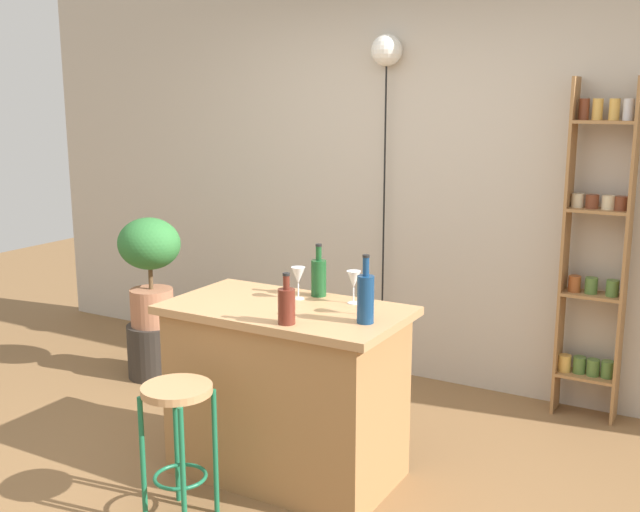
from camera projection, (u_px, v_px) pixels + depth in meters
name	position (u px, v px, depth m)	size (l,w,h in m)	color
ground	(254.00, 499.00, 3.62)	(12.00, 12.00, 0.00)	brown
back_wall	(419.00, 171.00, 4.99)	(6.40, 0.10, 2.80)	#BCB2A3
kitchen_counter	(287.00, 391.00, 3.79)	(1.18, 0.66, 0.88)	#9E7042
bar_stool	(178.00, 421.00, 3.37)	(0.32, 0.32, 0.64)	#196642
spice_shelf	(595.00, 253.00, 4.38)	(0.36, 0.18, 1.99)	#9E7042
plant_stool	(154.00, 350.00, 5.19)	(0.36, 0.36, 0.36)	#2D2823
potted_plant	(150.00, 260.00, 5.06)	(0.43, 0.39, 0.73)	#A86B4C
bottle_spirits_clear	(287.00, 305.00, 3.40)	(0.08, 0.08, 0.23)	#5B2319
bottle_vinegar	(366.00, 297.00, 3.41)	(0.08, 0.08, 0.31)	navy
bottle_olive_oil	(319.00, 276.00, 3.87)	(0.08, 0.08, 0.27)	#194C23
wine_glass_left	(366.00, 291.00, 3.53)	(0.07, 0.07, 0.16)	silver
wine_glass_center	(298.00, 276.00, 3.81)	(0.07, 0.07, 0.16)	silver
wine_glass_right	(354.00, 280.00, 3.73)	(0.07, 0.07, 0.16)	silver
pendant_globe_light	(387.00, 57.00, 4.84)	(0.20, 0.20, 2.27)	black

